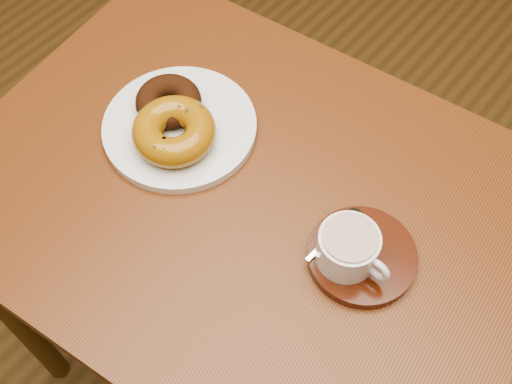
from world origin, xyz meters
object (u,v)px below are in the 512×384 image
Objects in this scene: cafe_table at (246,233)px; coffee_cup at (349,248)px; donut_plate at (180,127)px; saucer at (362,256)px.

cafe_table is 8.53× the size of coffee_cup.
donut_plate is 0.33m from saucer.
cafe_table is 0.24m from coffee_cup.
saucer is at bearing -0.85° from cafe_table.
saucer is 1.38× the size of coffee_cup.
donut_plate is at bearing 179.28° from saucer.
coffee_cup reaches higher than cafe_table.
saucer reaches higher than cafe_table.
coffee_cup reaches higher than saucer.
donut_plate is 0.32m from coffee_cup.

